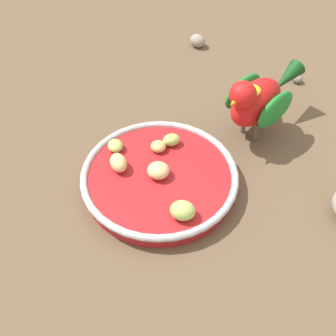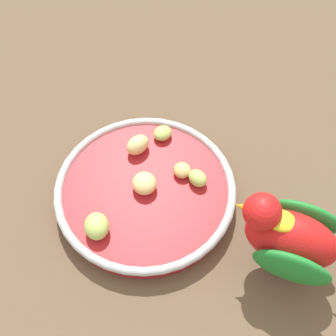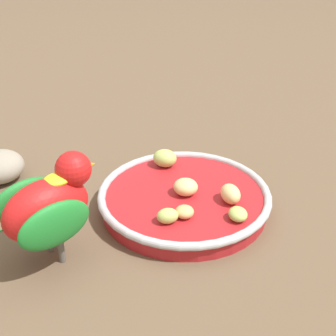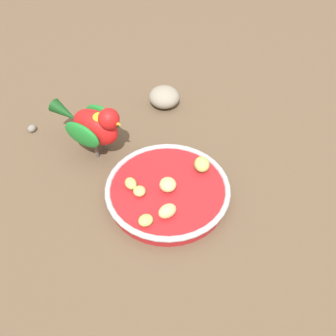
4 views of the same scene
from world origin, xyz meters
The scene contains 9 objects.
ground_plane centered at (0.00, 0.00, 0.00)m, with size 4.00×4.00×0.00m, color brown.
feeding_bowl centered at (0.03, 0.01, 0.02)m, with size 0.24×0.24×0.03m.
apple_piece_0 centered at (0.03, 0.01, 0.04)m, with size 0.03×0.03×0.02m, color #E5C67F.
apple_piece_1 centered at (0.09, -0.02, 0.03)m, with size 0.03×0.02×0.02m, color #B2CC66.
apple_piece_2 centered at (-0.05, -0.01, 0.04)m, with size 0.04×0.03×0.03m, color #B2CC66.
apple_piece_3 centered at (0.10, 0.07, 0.03)m, with size 0.03×0.02×0.02m, color #B2CC66.
apple_piece_4 centered at (0.06, 0.07, 0.04)m, with size 0.03×0.02×0.02m, color #E5C67F.
apple_piece_5 centered at (0.08, 0.00, 0.03)m, with size 0.02×0.02×0.02m, color tan.
parrot centered at (0.12, -0.17, 0.07)m, with size 0.13×0.16×0.13m.
Camera 2 is at (-0.12, -0.27, 0.54)m, focal length 49.55 mm.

